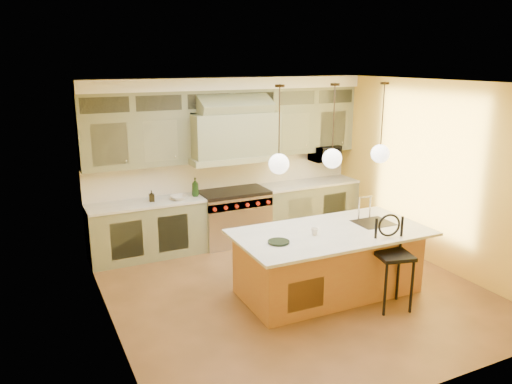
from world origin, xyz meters
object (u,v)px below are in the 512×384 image
kitchen_island (328,260)px  counter_stool (393,256)px  range (234,216)px  microwave (325,153)px

kitchen_island → counter_stool: size_ratio=2.16×
range → kitchen_island: 2.43m
counter_stool → microwave: microwave is taller
counter_stool → kitchen_island: bearing=138.6°
counter_stool → microwave: 3.47m
kitchen_island → microwave: size_ratio=4.95×
counter_stool → microwave: bearing=85.8°
range → microwave: microwave is taller
kitchen_island → microwave: 3.10m
range → microwave: size_ratio=2.21×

